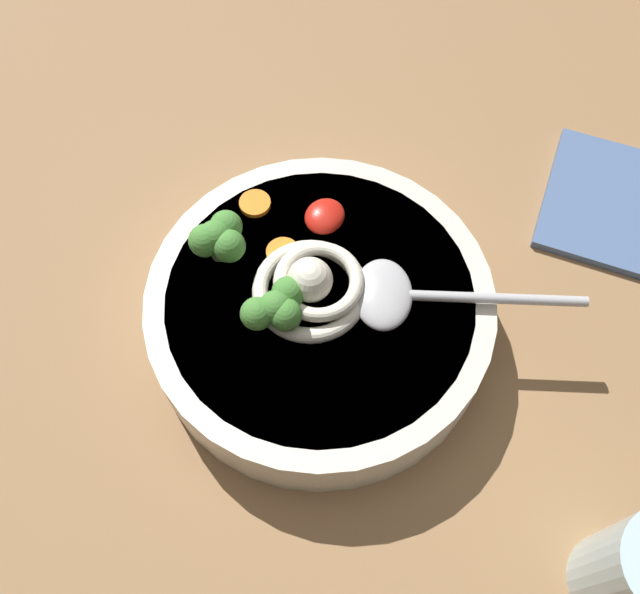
# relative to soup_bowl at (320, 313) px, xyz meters

# --- Properties ---
(table_slab) EXTENTS (1.21, 1.21, 0.04)m
(table_slab) POSITION_rel_soup_bowl_xyz_m (-0.02, 0.01, -0.05)
(table_slab) COLOR #936D47
(table_slab) RESTS_ON ground
(soup_bowl) EXTENTS (0.26, 0.26, 0.05)m
(soup_bowl) POSITION_rel_soup_bowl_xyz_m (0.00, 0.00, 0.00)
(soup_bowl) COLOR silver
(soup_bowl) RESTS_ON table_slab
(noodle_pile) EXTENTS (0.10, 0.09, 0.04)m
(noodle_pile) POSITION_rel_soup_bowl_xyz_m (-0.00, 0.01, 0.04)
(noodle_pile) COLOR silver
(noodle_pile) RESTS_ON soup_bowl
(soup_spoon) EXTENTS (0.12, 0.16, 0.02)m
(soup_spoon) POSITION_rel_soup_bowl_xyz_m (0.03, -0.05, 0.03)
(soup_spoon) COLOR #B7B7BC
(soup_spoon) RESTS_ON soup_bowl
(chili_sauce_dollop) EXTENTS (0.03, 0.03, 0.02)m
(chili_sauce_dollop) POSITION_rel_soup_bowl_xyz_m (0.06, 0.04, 0.03)
(chili_sauce_dollop) COLOR red
(chili_sauce_dollop) RESTS_ON soup_bowl
(broccoli_floret_right) EXTENTS (0.05, 0.04, 0.04)m
(broccoli_floret_right) POSITION_rel_soup_bowl_xyz_m (-0.04, 0.02, 0.05)
(broccoli_floret_right) COLOR #7A9E60
(broccoli_floret_right) RESTS_ON soup_bowl
(broccoli_floret_front) EXTENTS (0.05, 0.04, 0.04)m
(broccoli_floret_front) POSITION_rel_soup_bowl_xyz_m (-0.01, 0.08, 0.05)
(broccoli_floret_front) COLOR #7A9E60
(broccoli_floret_front) RESTS_ON soup_bowl
(carrot_slice_far) EXTENTS (0.03, 0.03, 0.01)m
(carrot_slice_far) POSITION_rel_soup_bowl_xyz_m (0.01, 0.04, 0.03)
(carrot_slice_far) COLOR orange
(carrot_slice_far) RESTS_ON soup_bowl
(carrot_slice_near_spoon) EXTENTS (0.03, 0.03, 0.00)m
(carrot_slice_near_spoon) POSITION_rel_soup_bowl_xyz_m (0.04, 0.09, 0.03)
(carrot_slice_near_spoon) COLOR orange
(carrot_slice_near_spoon) RESTS_ON soup_bowl
(folded_napkin) EXTENTS (0.17, 0.17, 0.01)m
(folded_napkin) POSITION_rel_soup_bowl_xyz_m (0.25, -0.16, -0.02)
(folded_napkin) COLOR #4C6693
(folded_napkin) RESTS_ON table_slab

